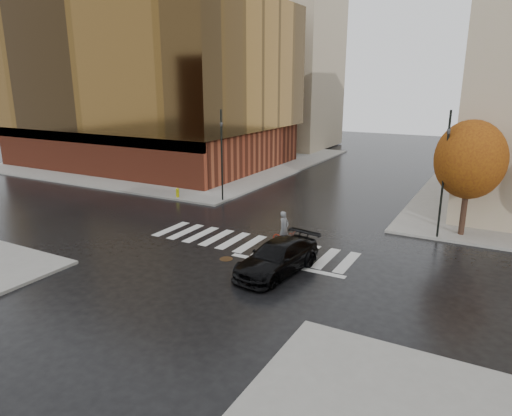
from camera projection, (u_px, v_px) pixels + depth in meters
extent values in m
plane|color=black|center=(246.00, 247.00, 24.60)|extent=(120.00, 120.00, 0.00)
cube|color=gray|center=(179.00, 159.00, 52.05)|extent=(30.00, 30.00, 0.15)
cube|color=silver|center=(250.00, 244.00, 25.02)|extent=(12.00, 3.00, 0.01)
cube|color=maroon|center=(153.00, 143.00, 49.43)|extent=(26.00, 18.00, 4.00)
cube|color=beige|center=(87.00, 138.00, 41.59)|extent=(26.00, 0.40, 1.00)
cube|color=olive|center=(148.00, 66.00, 47.28)|extent=(27.00, 19.00, 12.00)
cube|color=tan|center=(280.00, 70.00, 60.55)|extent=(14.00, 12.00, 20.00)
cylinder|color=#2E2114|center=(464.00, 211.00, 25.80)|extent=(0.32, 0.32, 2.80)
ellipsoid|color=#904D0E|center=(470.00, 160.00, 25.02)|extent=(3.80, 3.80, 4.37)
imported|color=black|center=(277.00, 258.00, 21.12)|extent=(2.83, 5.32, 1.47)
imported|color=maroon|center=(286.00, 238.00, 24.58)|extent=(1.78, 0.90, 0.89)
imported|color=gray|center=(284.00, 228.00, 24.47)|extent=(0.55, 0.73, 1.81)
cylinder|color=black|center=(222.00, 156.00, 32.92)|extent=(0.12, 0.12, 6.57)
imported|color=black|center=(221.00, 122.00, 32.29)|extent=(0.20, 0.18, 0.82)
cylinder|color=black|center=(444.00, 176.00, 24.83)|extent=(0.12, 0.12, 7.03)
imported|color=black|center=(449.00, 128.00, 24.15)|extent=(0.19, 0.21, 0.88)
cylinder|color=#BDBE0B|center=(178.00, 193.00, 34.47)|extent=(0.23, 0.23, 0.58)
sphere|color=#BDBE0B|center=(177.00, 190.00, 34.39)|extent=(0.25, 0.25, 0.25)
cylinder|color=#49311A|center=(226.00, 259.00, 22.90)|extent=(0.80, 0.80, 0.01)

